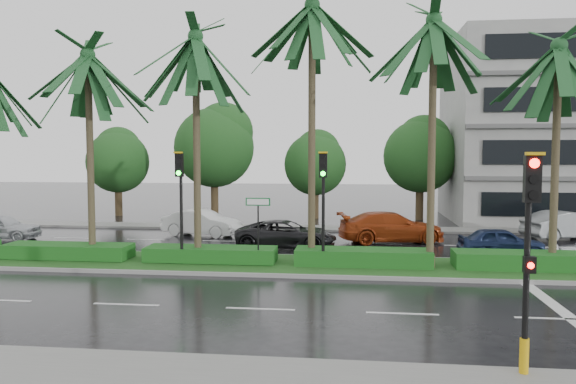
# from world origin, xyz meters

# --- Properties ---
(ground) EXTENTS (120.00, 120.00, 0.00)m
(ground) POSITION_xyz_m (0.00, 0.00, 0.00)
(ground) COLOR black
(ground) RESTS_ON ground
(near_sidewalk) EXTENTS (40.00, 2.40, 0.12)m
(near_sidewalk) POSITION_xyz_m (0.00, -10.20, 0.06)
(near_sidewalk) COLOR slate
(near_sidewalk) RESTS_ON ground
(far_sidewalk) EXTENTS (40.00, 2.00, 0.12)m
(far_sidewalk) POSITION_xyz_m (0.00, 12.00, 0.06)
(far_sidewalk) COLOR slate
(far_sidewalk) RESTS_ON ground
(median) EXTENTS (36.00, 4.00, 0.15)m
(median) POSITION_xyz_m (0.00, 1.00, 0.08)
(median) COLOR gray
(median) RESTS_ON ground
(hedge) EXTENTS (35.20, 1.40, 0.60)m
(hedge) POSITION_xyz_m (0.00, 1.00, 0.45)
(hedge) COLOR #164E19
(hedge) RESTS_ON median
(lane_markings) EXTENTS (34.00, 13.06, 0.01)m
(lane_markings) POSITION_xyz_m (3.04, -0.43, 0.01)
(lane_markings) COLOR silver
(lane_markings) RESTS_ON ground
(palm_row) EXTENTS (26.30, 4.20, 10.75)m
(palm_row) POSITION_xyz_m (-1.25, 1.02, 8.19)
(palm_row) COLOR #3B3122
(palm_row) RESTS_ON median
(signal_near) EXTENTS (0.34, 0.45, 4.36)m
(signal_near) POSITION_xyz_m (6.00, -9.39, 2.50)
(signal_near) COLOR black
(signal_near) RESTS_ON near_sidewalk
(signal_median_left) EXTENTS (0.34, 0.42, 4.36)m
(signal_median_left) POSITION_xyz_m (-4.00, 0.30, 3.00)
(signal_median_left) COLOR black
(signal_median_left) RESTS_ON median
(signal_median_right) EXTENTS (0.34, 0.42, 4.36)m
(signal_median_right) POSITION_xyz_m (1.50, 0.30, 3.00)
(signal_median_right) COLOR black
(signal_median_right) RESTS_ON median
(street_sign) EXTENTS (0.95, 0.09, 2.60)m
(street_sign) POSITION_xyz_m (-1.00, 0.48, 2.12)
(street_sign) COLOR black
(street_sign) RESTS_ON median
(bg_trees) EXTENTS (32.97, 5.57, 8.04)m
(bg_trees) POSITION_xyz_m (1.40, 17.59, 4.74)
(bg_trees) COLOR #3E2F1C
(bg_trees) RESTS_ON ground
(car_silver) EXTENTS (1.84, 4.06, 1.35)m
(car_silver) POSITION_xyz_m (-15.37, 6.04, 0.68)
(car_silver) COLOR #B6BBBF
(car_silver) RESTS_ON ground
(car_white) EXTENTS (2.44, 4.50, 1.41)m
(car_white) POSITION_xyz_m (-5.50, 8.70, 0.70)
(car_white) COLOR silver
(car_white) RESTS_ON ground
(car_darkgrey) EXTENTS (2.23, 4.74, 1.31)m
(car_darkgrey) POSITION_xyz_m (-0.50, 5.31, 0.65)
(car_darkgrey) COLOR black
(car_darkgrey) RESTS_ON ground
(car_red) EXTENTS (3.20, 5.58, 1.52)m
(car_red) POSITION_xyz_m (4.50, 7.65, 0.76)
(car_red) COLOR #943210
(car_red) RESTS_ON ground
(car_blue) EXTENTS (1.61, 3.67, 1.23)m
(car_blue) POSITION_xyz_m (9.00, 4.41, 0.62)
(car_blue) COLOR #182448
(car_blue) RESTS_ON ground
(car_grey) EXTENTS (3.16, 4.75, 1.48)m
(car_grey) POSITION_xyz_m (13.50, 9.62, 0.74)
(car_grey) COLOR slate
(car_grey) RESTS_ON ground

